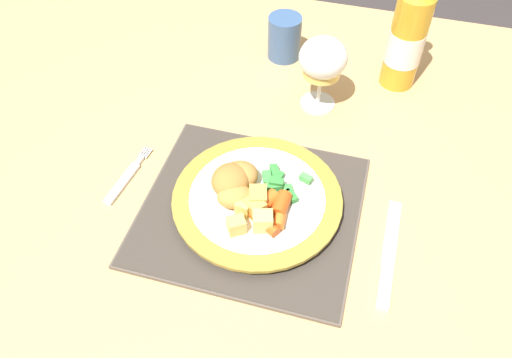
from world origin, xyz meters
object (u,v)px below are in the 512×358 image
object	(u,v)px
wine_glass	(323,61)
drinking_cup	(284,36)
bottle	(408,35)
dinner_plate	(257,200)
fork	(126,179)
table_knife	(388,262)
dining_table	(256,169)

from	to	relation	value
wine_glass	drinking_cup	distance (m)	0.16
bottle	dinner_plate	bearing A→B (deg)	-115.80
fork	wine_glass	size ratio (longest dim) A/B	0.93
dinner_plate	drinking_cup	xyz separation A→B (m)	(-0.05, 0.38, 0.03)
wine_glass	table_knife	bearing A→B (deg)	-62.72
fork	wine_glass	xyz separation A→B (m)	(0.26, 0.26, 0.09)
table_knife	bottle	distance (m)	0.42
wine_glass	drinking_cup	bearing A→B (deg)	126.76
dining_table	drinking_cup	bearing A→B (deg)	92.29
table_knife	dining_table	bearing A→B (deg)	141.52
dining_table	bottle	bearing A→B (deg)	45.04
dinner_plate	bottle	distance (m)	0.41
drinking_cup	dining_table	bearing A→B (deg)	-87.71
dining_table	dinner_plate	distance (m)	0.18
wine_glass	drinking_cup	xyz separation A→B (m)	(-0.09, 0.13, -0.05)
fork	drinking_cup	bearing A→B (deg)	67.11
dinner_plate	table_knife	distance (m)	0.21
dining_table	wine_glass	bearing A→B (deg)	53.07
dinner_plate	table_knife	size ratio (longest dim) A/B	1.36
dinner_plate	bottle	size ratio (longest dim) A/B	0.97
wine_glass	dinner_plate	bearing A→B (deg)	-99.55
dinner_plate	dining_table	bearing A→B (deg)	105.89
bottle	drinking_cup	world-z (taller)	bottle
dinner_plate	drinking_cup	bearing A→B (deg)	97.55
dinner_plate	table_knife	xyz separation A→B (m)	(0.20, -0.05, -0.01)
bottle	drinking_cup	xyz separation A→B (m)	(-0.23, 0.02, -0.06)
dining_table	table_knife	distance (m)	0.32
drinking_cup	wine_glass	bearing A→B (deg)	-53.24
dinner_plate	fork	distance (m)	0.21
wine_glass	fork	bearing A→B (deg)	-134.57
fork	table_knife	bearing A→B (deg)	-5.91
dining_table	fork	bearing A→B (deg)	-139.27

